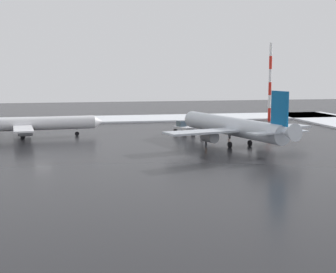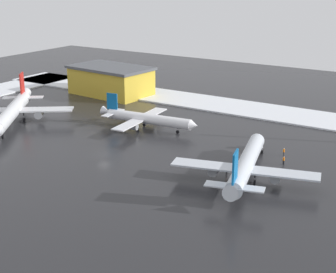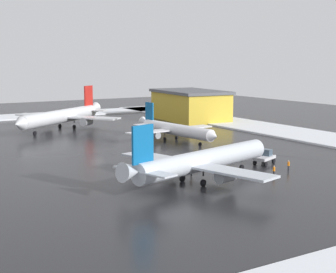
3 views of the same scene
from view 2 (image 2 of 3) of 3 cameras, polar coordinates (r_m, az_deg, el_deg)
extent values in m
plane|color=#232326|center=(108.98, -7.13, -1.95)|extent=(240.00, 240.00, 0.00)
cube|color=white|center=(149.03, 5.16, 3.63)|extent=(152.00, 16.00, 0.40)
cylinder|color=silver|center=(95.60, 8.71, -2.89)|extent=(10.03, 26.89, 3.06)
cone|color=silver|center=(109.27, 9.92, -0.28)|extent=(3.37, 2.85, 2.91)
cone|color=silver|center=(81.87, 7.08, -6.05)|extent=(3.36, 3.79, 2.98)
cube|color=silver|center=(94.48, 4.01, -3.15)|extent=(12.34, 6.89, 0.32)
cylinder|color=gray|center=(94.86, 5.12, -3.67)|extent=(2.54, 3.43, 1.80)
cube|color=silver|center=(92.49, 12.97, -4.06)|extent=(12.34, 6.89, 0.32)
cylinder|color=gray|center=(93.36, 11.85, -4.36)|extent=(2.54, 3.43, 1.80)
cube|color=#0C5999|center=(82.57, 7.45, -3.35)|extent=(1.26, 3.56, 5.05)
cube|color=silver|center=(84.51, 5.57, -5.34)|extent=(4.79, 3.39, 0.22)
cube|color=silver|center=(83.70, 9.20, -5.74)|extent=(4.79, 3.39, 0.22)
cylinder|color=black|center=(104.88, 9.49, -1.82)|extent=(0.22, 0.22, 0.63)
cylinder|color=black|center=(105.32, 9.45, -2.49)|extent=(0.56, 1.04, 0.99)
cylinder|color=black|center=(93.89, 7.21, -4.10)|extent=(0.22, 0.22, 0.63)
cylinder|color=black|center=(94.38, 7.18, -4.84)|extent=(0.56, 1.04, 0.99)
cylinder|color=black|center=(93.35, 9.61, -4.35)|extent=(0.22, 0.22, 0.63)
cylinder|color=black|center=(93.85, 9.57, -5.09)|extent=(0.56, 1.04, 0.99)
cylinder|color=silver|center=(133.00, -16.93, 2.62)|extent=(20.31, 26.09, 3.38)
cone|color=silver|center=(148.30, -15.57, 4.51)|extent=(4.41, 4.56, 3.29)
cube|color=silver|center=(134.26, -13.25, 2.93)|extent=(13.02, 11.15, 0.36)
cylinder|color=gray|center=(134.39, -14.09, 2.45)|extent=(3.60, 3.90, 1.99)
cube|color=red|center=(145.25, -15.88, 5.70)|extent=(2.63, 3.42, 5.57)
cube|color=silver|center=(145.28, -14.61, 4.23)|extent=(5.38, 4.90, 0.24)
cube|color=silver|center=(146.54, -16.91, 4.15)|extent=(5.38, 4.90, 0.24)
cylinder|color=black|center=(123.65, -17.91, 0.68)|extent=(0.24, 0.24, 0.70)
cylinder|color=black|center=(124.06, -17.85, 0.04)|extent=(0.93, 1.09, 1.09)
cylinder|color=black|center=(135.70, -15.70, 2.37)|extent=(0.24, 0.24, 0.70)
cylinder|color=black|center=(136.08, -15.65, 1.79)|extent=(0.93, 1.09, 1.09)
cylinder|color=black|center=(136.69, -17.49, 2.32)|extent=(0.24, 0.24, 0.70)
cylinder|color=black|center=(137.07, -17.43, 1.74)|extent=(0.93, 1.09, 1.09)
cylinder|color=white|center=(124.47, -2.15, 1.96)|extent=(22.38, 4.71, 2.52)
cone|color=white|center=(119.33, 2.91, 1.24)|extent=(2.01, 2.56, 2.39)
cone|color=white|center=(130.49, -6.83, 2.80)|extent=(2.85, 2.39, 2.45)
cube|color=white|center=(130.69, -1.71, 2.64)|extent=(4.20, 9.91, 0.27)
cylinder|color=gray|center=(129.47, -1.88, 2.15)|extent=(2.66, 1.73, 1.48)
cube|color=white|center=(120.57, -4.47, 1.28)|extent=(4.20, 9.91, 0.27)
cylinder|color=gray|center=(121.81, -3.95, 1.10)|extent=(2.66, 1.73, 1.48)
cube|color=#0C5999|center=(128.85, -6.22, 3.88)|extent=(2.98, 0.56, 4.15)
cube|color=white|center=(131.30, -5.59, 2.87)|extent=(2.27, 3.73, 0.18)
cube|color=white|center=(127.70, -6.66, 2.40)|extent=(2.27, 3.73, 0.18)
cylinder|color=black|center=(121.34, 1.08, 1.00)|extent=(0.18, 0.18, 0.52)
cylinder|color=black|center=(121.66, 1.07, 0.51)|extent=(0.84, 0.34, 0.82)
cylinder|color=black|center=(127.19, -2.66, 1.78)|extent=(0.18, 0.18, 0.52)
cylinder|color=black|center=(127.49, -2.66, 1.32)|extent=(0.84, 0.34, 0.82)
cylinder|color=black|center=(124.48, -3.40, 1.41)|extent=(0.18, 0.18, 0.52)
cylinder|color=black|center=(124.79, -3.39, 0.93)|extent=(0.84, 0.34, 0.82)
cube|color=silver|center=(111.54, 9.91, -0.99)|extent=(3.81, 5.09, 0.50)
cube|color=#3F5160|center=(112.16, 9.93, -0.45)|extent=(1.93, 1.87, 1.10)
cylinder|color=black|center=(113.28, 9.39, -1.04)|extent=(0.64, 0.95, 0.90)
cylinder|color=black|center=(113.30, 10.39, -1.09)|extent=(0.64, 0.95, 0.90)
cylinder|color=black|center=(110.23, 9.37, -1.58)|extent=(0.64, 0.95, 0.90)
cylinder|color=black|center=(110.26, 10.40, -1.63)|extent=(0.64, 0.95, 0.90)
cylinder|color=black|center=(109.72, 12.70, -1.89)|extent=(0.16, 0.16, 0.85)
cylinder|color=black|center=(109.53, 12.70, -1.92)|extent=(0.16, 0.16, 0.85)
cylinder|color=orange|center=(109.39, 12.73, -1.54)|extent=(0.36, 0.36, 0.62)
sphere|color=tan|center=(109.25, 12.74, -1.33)|extent=(0.24, 0.24, 0.24)
cylinder|color=black|center=(98.51, 6.53, -3.86)|extent=(0.16, 0.16, 0.85)
cylinder|color=black|center=(98.69, 6.50, -3.82)|extent=(0.16, 0.16, 0.85)
cylinder|color=orange|center=(98.33, 6.53, -3.44)|extent=(0.36, 0.36, 0.62)
sphere|color=tan|center=(98.18, 6.54, -3.21)|extent=(0.24, 0.24, 0.24)
cylinder|color=black|center=(104.92, 12.64, -2.81)|extent=(0.16, 0.16, 0.85)
cylinder|color=black|center=(104.79, 12.72, -2.84)|extent=(0.16, 0.16, 0.85)
cylinder|color=orange|center=(104.60, 12.71, -2.45)|extent=(0.36, 0.36, 0.62)
sphere|color=tan|center=(104.46, 12.72, -2.23)|extent=(0.24, 0.24, 0.24)
cube|color=gold|center=(161.01, -6.34, 6.05)|extent=(25.12, 16.02, 8.00)
cube|color=#4C4F54|center=(160.18, -6.39, 7.59)|extent=(26.20, 17.10, 0.80)
camera|label=1|loc=(67.20, -53.17, -10.57)|focal=55.00mm
camera|label=3|loc=(49.97, 60.46, -13.84)|focal=55.00mm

